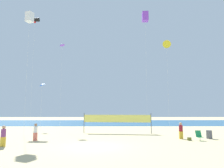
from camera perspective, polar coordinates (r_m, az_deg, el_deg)
The scene contains 15 objects.
ground_plane at distance 16.73m, azimuth -4.68°, elevation -16.78°, with size 120.00×120.00×0.00m, color #D1BC89.
ocean_band at distance 45.39m, azimuth -2.01°, elevation -10.58°, with size 120.00×20.00×0.01m, color #28608C.
beachgoer_plum_shirt at distance 18.48m, azimuth -27.81°, elevation -12.41°, with size 0.37×0.37×1.60m.
beachgoer_maroon_shirt at distance 21.65m, azimuth 18.48°, elevation -11.96°, with size 0.36×0.36×1.58m.
beachgoer_white_shirt at distance 20.85m, azimuth -20.38°, elevation -12.13°, with size 0.35×0.35×1.55m.
folding_beach_chair at distance 21.20m, azimuth 22.89°, elevation -12.92°, with size 0.52×0.65×0.89m.
trash_barrel at distance 22.88m, azimuth 25.25°, elevation -12.49°, with size 0.56×0.56×0.80m, color #595960.
volleyball_net at distance 25.43m, azimuth 1.37°, elevation -9.73°, with size 8.18×1.09×2.40m.
beach_handbag at distance 20.91m, azimuth 20.58°, elevation -14.02°, with size 0.34×0.17×0.27m, color olive.
kite_violet_box at distance 36.00m, azimuth 9.14°, elevation 17.87°, with size 1.01×1.01×18.73m.
kite_violet_diamond at distance 33.61m, azimuth -13.63°, elevation 10.23°, with size 0.86×0.85×13.01m.
kite_blue_diamond at distance 32.37m, azimuth -18.80°, elevation -0.23°, with size 0.74×0.74×6.71m.
kite_black_tube at distance 41.49m, azimuth -20.51°, elevation 16.18°, with size 1.59×0.73×19.28m.
kite_yellow_delta at distance 32.16m, azimuth 14.85°, elevation 10.45°, with size 1.26×0.61×12.99m.
kite_white_box at distance 30.80m, azimuth -21.81°, elevation 16.75°, with size 1.08×1.08×15.67m.
Camera 1 is at (1.16, -16.45, 2.85)m, focal length 33.11 mm.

